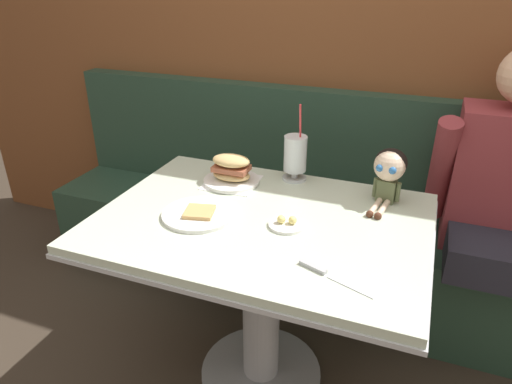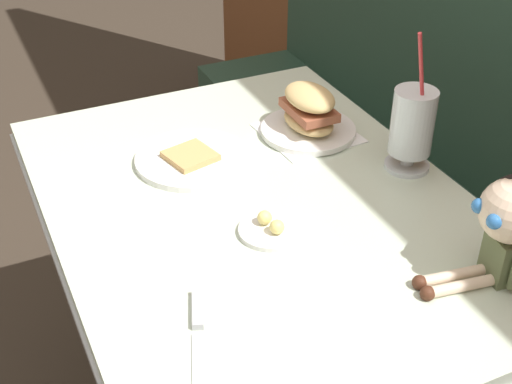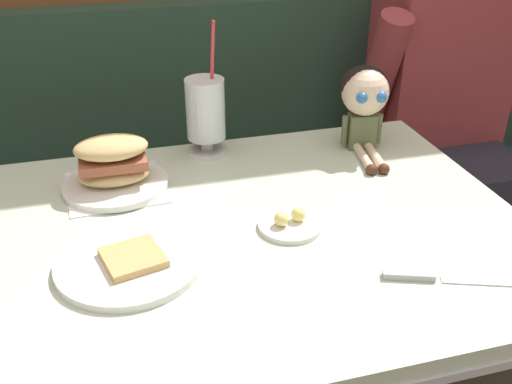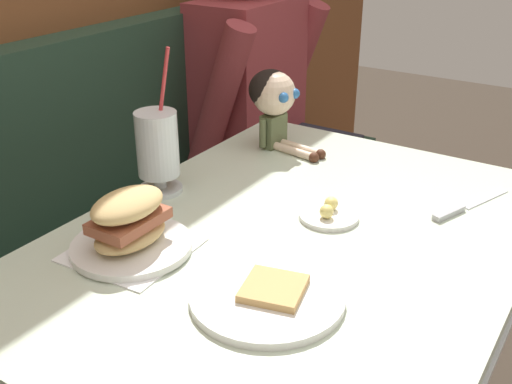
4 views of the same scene
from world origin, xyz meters
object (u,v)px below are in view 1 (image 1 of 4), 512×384
Objects in this scene: sandwich_plate at (231,172)px; diner_patron at (503,184)px; toast_plate at (199,214)px; butter_saucer at (287,224)px; butter_knife at (323,272)px; seated_doll at (389,169)px; milkshake_glass at (295,155)px.

diner_patron is at bearing 19.94° from sandwich_plate.
sandwich_plate is at bearing 91.02° from toast_plate.
butter_saucer is at bearing -138.63° from diner_patron.
butter_knife is (0.17, -0.21, -0.00)m from butter_saucer.
butter_knife is 0.97m from diner_patron.
toast_plate is 0.31× the size of diner_patron.
butter_knife is at bearing -101.68° from seated_doll.
butter_saucer is at bearing 7.95° from toast_plate.
seated_doll reaches higher than butter_knife.
milkshake_glass is 0.37m from seated_doll.
butter_knife is 0.28× the size of diner_patron.
toast_plate is 1.14× the size of sandwich_plate.
butter_knife is 0.53m from seated_doll.
seated_doll is (0.58, 0.34, 0.12)m from toast_plate.
butter_saucer is 0.42m from seated_doll.
sandwich_plate is 0.98× the size of seated_doll.
seated_doll is 0.28× the size of diner_patron.
diner_patron is (0.99, 0.36, -0.04)m from sandwich_plate.
butter_knife is (0.48, -0.46, -0.04)m from sandwich_plate.
seated_doll is 0.53m from diner_patron.
seated_doll reaches higher than sandwich_plate.
diner_patron is (0.69, 0.61, -0.01)m from butter_saucer.
sandwich_plate reaches higher than butter_knife.
seated_doll is at bearing 47.04° from butter_saucer.
sandwich_plate is at bearing -160.06° from diner_patron.
sandwich_plate is 0.66m from butter_knife.
toast_plate is at bearing -146.75° from diner_patron.
butter_saucer is 0.27m from butter_knife.
seated_doll is (0.11, 0.51, 0.12)m from butter_knife.
toast_plate is 0.68m from seated_doll.
seated_doll is at bearing -143.12° from diner_patron.
diner_patron is (0.77, 0.24, -0.10)m from milkshake_glass.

